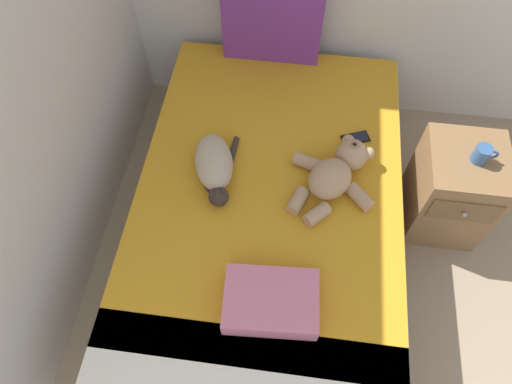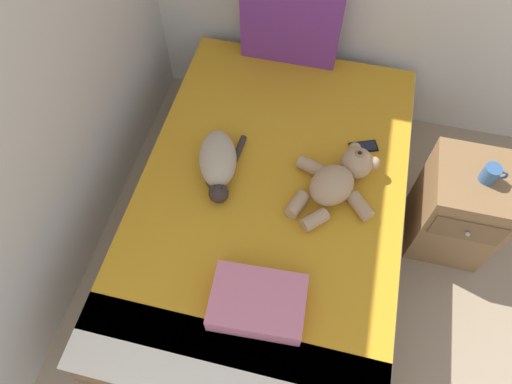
{
  "view_description": "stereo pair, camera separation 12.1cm",
  "coord_description": "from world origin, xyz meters",
  "px_view_note": "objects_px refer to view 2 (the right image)",
  "views": [
    {
      "loc": [
        1.07,
        1.49,
        2.5
      ],
      "look_at": [
        0.91,
        2.65,
        0.59
      ],
      "focal_mm": 32.53,
      "sensor_mm": 36.0,
      "label": 1
    },
    {
      "loc": [
        1.18,
        1.51,
        2.5
      ],
      "look_at": [
        0.91,
        2.65,
        0.59
      ],
      "focal_mm": 32.53,
      "sensor_mm": 36.0,
      "label": 2
    }
  ],
  "objects_px": {
    "patterned_cushion": "(291,22)",
    "cat": "(218,162)",
    "bed": "(269,214)",
    "mug": "(491,174)",
    "throw_pillow": "(258,302)",
    "cell_phone": "(363,147)",
    "nightstand": "(458,208)",
    "teddy_bear": "(339,179)"
  },
  "relations": [
    {
      "from": "bed",
      "to": "nightstand",
      "type": "xyz_separation_m",
      "value": [
        1.0,
        0.25,
        0.05
      ]
    },
    {
      "from": "teddy_bear",
      "to": "cell_phone",
      "type": "xyz_separation_m",
      "value": [
        0.1,
        0.28,
        -0.07
      ]
    },
    {
      "from": "cell_phone",
      "to": "nightstand",
      "type": "relative_size",
      "value": 0.27
    },
    {
      "from": "teddy_bear",
      "to": "mug",
      "type": "xyz_separation_m",
      "value": [
        0.7,
        0.16,
        0.07
      ]
    },
    {
      "from": "patterned_cushion",
      "to": "teddy_bear",
      "type": "bearing_deg",
      "value": -64.28
    },
    {
      "from": "teddy_bear",
      "to": "nightstand",
      "type": "xyz_separation_m",
      "value": [
        0.67,
        0.16,
        -0.29
      ]
    },
    {
      "from": "cell_phone",
      "to": "throw_pillow",
      "type": "distance_m",
      "value": 1.03
    },
    {
      "from": "bed",
      "to": "teddy_bear",
      "type": "xyz_separation_m",
      "value": [
        0.32,
        0.09,
        0.34
      ]
    },
    {
      "from": "cat",
      "to": "throw_pillow",
      "type": "xyz_separation_m",
      "value": [
        0.36,
        -0.65,
        -0.02
      ]
    },
    {
      "from": "cell_phone",
      "to": "mug",
      "type": "xyz_separation_m",
      "value": [
        0.6,
        -0.13,
        0.14
      ]
    },
    {
      "from": "throw_pillow",
      "to": "nightstand",
      "type": "bearing_deg",
      "value": 42.67
    },
    {
      "from": "cat",
      "to": "cell_phone",
      "type": "bearing_deg",
      "value": 24.18
    },
    {
      "from": "bed",
      "to": "mug",
      "type": "height_order",
      "value": "mug"
    },
    {
      "from": "bed",
      "to": "throw_pillow",
      "type": "xyz_separation_m",
      "value": [
        0.07,
        -0.6,
        0.32
      ]
    },
    {
      "from": "patterned_cushion",
      "to": "throw_pillow",
      "type": "relative_size",
      "value": 1.42
    },
    {
      "from": "bed",
      "to": "patterned_cushion",
      "type": "xyz_separation_m",
      "value": [
        -0.1,
        0.96,
        0.51
      ]
    },
    {
      "from": "teddy_bear",
      "to": "throw_pillow",
      "type": "bearing_deg",
      "value": -109.74
    },
    {
      "from": "bed",
      "to": "cell_phone",
      "type": "bearing_deg",
      "value": 41.08
    },
    {
      "from": "bed",
      "to": "patterned_cushion",
      "type": "relative_size",
      "value": 3.68
    },
    {
      "from": "teddy_bear",
      "to": "cell_phone",
      "type": "bearing_deg",
      "value": 69.99
    },
    {
      "from": "teddy_bear",
      "to": "mug",
      "type": "height_order",
      "value": "mug"
    },
    {
      "from": "patterned_cushion",
      "to": "cat",
      "type": "distance_m",
      "value": 0.95
    },
    {
      "from": "teddy_bear",
      "to": "nightstand",
      "type": "relative_size",
      "value": 0.86
    },
    {
      "from": "teddy_bear",
      "to": "throw_pillow",
      "type": "height_order",
      "value": "teddy_bear"
    },
    {
      "from": "patterned_cushion",
      "to": "nightstand",
      "type": "distance_m",
      "value": 1.39
    },
    {
      "from": "cat",
      "to": "teddy_bear",
      "type": "bearing_deg",
      "value": 3.24
    },
    {
      "from": "nightstand",
      "to": "mug",
      "type": "bearing_deg",
      "value": -13.15
    },
    {
      "from": "bed",
      "to": "teddy_bear",
      "type": "distance_m",
      "value": 0.47
    },
    {
      "from": "bed",
      "to": "cell_phone",
      "type": "height_order",
      "value": "cell_phone"
    },
    {
      "from": "cell_phone",
      "to": "patterned_cushion",
      "type": "bearing_deg",
      "value": 131.63
    },
    {
      "from": "bed",
      "to": "nightstand",
      "type": "height_order",
      "value": "nightstand"
    },
    {
      "from": "cat",
      "to": "nightstand",
      "type": "distance_m",
      "value": 1.33
    },
    {
      "from": "mug",
      "to": "patterned_cushion",
      "type": "bearing_deg",
      "value": 147.33
    },
    {
      "from": "mug",
      "to": "cell_phone",
      "type": "bearing_deg",
      "value": 167.84
    },
    {
      "from": "cell_phone",
      "to": "nightstand",
      "type": "height_order",
      "value": "nightstand"
    },
    {
      "from": "patterned_cushion",
      "to": "throw_pillow",
      "type": "distance_m",
      "value": 1.58
    },
    {
      "from": "patterned_cushion",
      "to": "nightstand",
      "type": "bearing_deg",
      "value": -33.06
    },
    {
      "from": "throw_pillow",
      "to": "mug",
      "type": "xyz_separation_m",
      "value": [
        0.95,
        0.84,
        0.09
      ]
    },
    {
      "from": "patterned_cushion",
      "to": "teddy_bear",
      "type": "height_order",
      "value": "patterned_cushion"
    },
    {
      "from": "cell_phone",
      "to": "nightstand",
      "type": "xyz_separation_m",
      "value": [
        0.57,
        -0.12,
        -0.22
      ]
    },
    {
      "from": "nightstand",
      "to": "mug",
      "type": "height_order",
      "value": "mug"
    },
    {
      "from": "patterned_cushion",
      "to": "cell_phone",
      "type": "xyz_separation_m",
      "value": [
        0.53,
        -0.59,
        -0.24
      ]
    }
  ]
}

